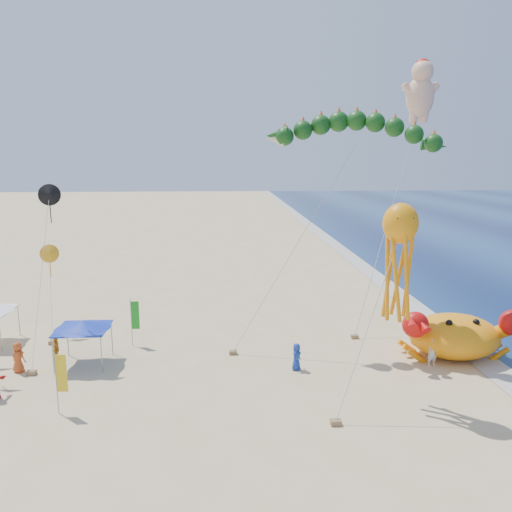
{
  "coord_description": "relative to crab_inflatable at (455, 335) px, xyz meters",
  "views": [
    {
      "loc": [
        -3.9,
        -27.4,
        12.32
      ],
      "look_at": [
        -2.0,
        2.0,
        6.5
      ],
      "focal_mm": 35.0,
      "sensor_mm": 36.0,
      "label": 1
    }
  ],
  "objects": [
    {
      "name": "ground",
      "position": [
        -10.43,
        -1.32,
        -1.47
      ],
      "size": [
        320.0,
        320.0,
        0.0
      ],
      "primitive_type": "plane",
      "color": "#D1B784",
      "rests_on": "ground"
    },
    {
      "name": "foam_strip",
      "position": [
        1.57,
        -1.32,
        -1.46
      ],
      "size": [
        320.0,
        320.0,
        0.0
      ],
      "primitive_type": "plane",
      "color": "silver",
      "rests_on": "ground"
    },
    {
      "name": "crab_inflatable",
      "position": [
        0.0,
        0.0,
        0.0
      ],
      "size": [
        7.59,
        4.64,
        3.33
      ],
      "color": "orange",
      "rests_on": "ground"
    },
    {
      "name": "dragon_kite",
      "position": [
        -6.19,
        2.72,
        12.17
      ],
      "size": [
        13.37,
        4.29,
        14.85
      ],
      "color": "#103E12",
      "rests_on": "ground"
    },
    {
      "name": "cherub_kite",
      "position": [
        0.46,
        9.34,
        15.84
      ],
      "size": [
        7.15,
        6.81,
        19.51
      ],
      "color": "#FDC09B",
      "rests_on": "ground"
    },
    {
      "name": "octopus_kite",
      "position": [
        -5.77,
        -5.15,
        6.25
      ],
      "size": [
        4.57,
        3.4,
        10.19
      ],
      "color": "orange",
      "rests_on": "ground"
    },
    {
      "name": "canopy_blue",
      "position": [
        -22.89,
        0.39,
        0.98
      ],
      "size": [
        3.29,
        3.29,
        2.71
      ],
      "color": "gray",
      "rests_on": "ground"
    },
    {
      "name": "feather_flags",
      "position": [
        -25.04,
        -1.48,
        0.55
      ],
      "size": [
        9.23,
        8.97,
        3.2
      ],
      "color": "gray",
      "rests_on": "ground"
    },
    {
      "name": "beachgoers",
      "position": [
        -20.76,
        -1.68,
        -0.61
      ],
      "size": [
        25.35,
        5.88,
        1.82
      ],
      "color": "#1B39A0",
      "rests_on": "ground"
    },
    {
      "name": "small_kites",
      "position": [
        -27.49,
        2.17,
        5.18
      ],
      "size": [
        7.46,
        10.91,
        10.84
      ],
      "color": "#E11997",
      "rests_on": "ground"
    }
  ]
}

